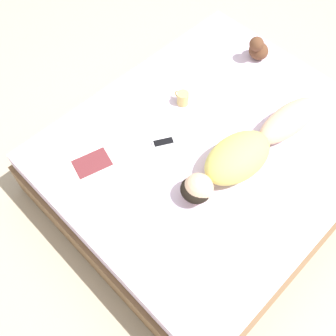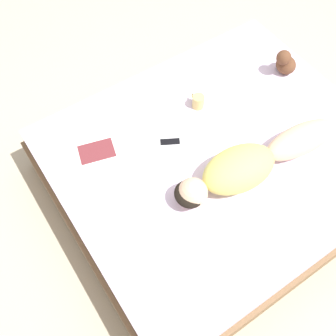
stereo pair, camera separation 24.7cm
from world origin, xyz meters
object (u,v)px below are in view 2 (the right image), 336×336
cell_phone (170,142)px  open_magazine (101,166)px  person (252,163)px  coffee_mug (198,101)px

cell_phone → open_magazine: bearing=108.3°
open_magazine → cell_phone: same height
person → cell_phone: person is taller
person → open_magazine: size_ratio=2.18×
open_magazine → cell_phone: (-0.09, -0.48, 0.00)m
open_magazine → coffee_mug: bearing=-70.4°
open_magazine → coffee_mug: 0.82m
coffee_mug → open_magazine: bearing=94.2°
person → cell_phone: size_ratio=7.16×
person → coffee_mug: bearing=0.8°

